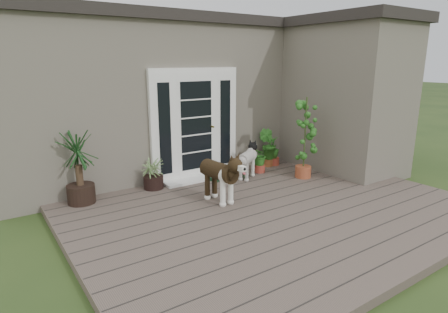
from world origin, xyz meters
TOP-DOWN VIEW (x-y plane):
  - deck at (0.00, 0.40)m, footprint 6.20×4.60m
  - house_main at (0.00, 4.65)m, footprint 7.40×4.00m
  - roof_main at (0.00, 4.65)m, footprint 7.60×4.20m
  - house_wing at (2.90, 1.50)m, footprint 1.60×2.40m
  - roof_wing at (2.90, 1.50)m, footprint 1.80×2.60m
  - door_unit at (-0.20, 2.60)m, footprint 1.90×0.14m
  - door_step at (-0.20, 2.40)m, footprint 1.60×0.40m
  - brindle_dog at (-0.60, 1.17)m, footprint 0.47×0.95m
  - white_dog at (0.57, 1.93)m, footprint 0.80×0.66m
  - spider_plant at (-1.22, 2.40)m, footprint 0.66×0.66m
  - yucca at (-2.50, 2.40)m, footprint 1.11×1.11m
  - herb_a at (1.05, 2.11)m, footprint 0.53×0.53m
  - herb_b at (1.51, 2.40)m, footprint 0.55×0.55m
  - herb_c at (1.67, 2.40)m, footprint 0.44×0.44m
  - sapling at (1.54, 1.34)m, footprint 0.55×0.55m
  - clog_left at (-0.08, 2.15)m, footprint 0.23×0.32m
  - clog_right at (0.58, 1.98)m, footprint 0.23×0.29m

SIDE VIEW (x-z plane):
  - deck at x=0.00m, z-range 0.00..0.12m
  - door_step at x=-0.20m, z-range 0.12..0.17m
  - clog_right at x=0.58m, z-range 0.12..0.20m
  - clog_left at x=-0.08m, z-range 0.12..0.21m
  - herb_c at x=1.67m, z-range 0.12..0.62m
  - herb_a at x=1.05m, z-range 0.12..0.62m
  - herb_b at x=1.51m, z-range 0.12..0.72m
  - white_dog at x=0.57m, z-range 0.12..0.74m
  - spider_plant at x=-1.22m, z-range 0.12..0.76m
  - brindle_dog at x=-0.60m, z-range 0.12..0.89m
  - yucca at x=-2.50m, z-range 0.12..1.34m
  - sapling at x=1.54m, z-range 0.12..1.79m
  - door_unit at x=-0.20m, z-range 0.12..2.27m
  - house_main at x=0.00m, z-range 0.00..3.10m
  - house_wing at x=2.90m, z-range 0.00..3.10m
  - roof_main at x=0.00m, z-range 3.10..3.30m
  - roof_wing at x=2.90m, z-range 3.10..3.30m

